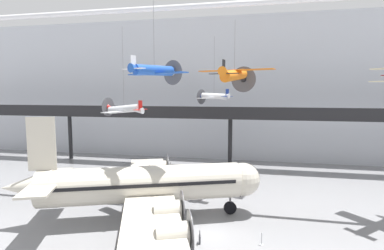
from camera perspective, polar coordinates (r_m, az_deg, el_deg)
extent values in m
plane|color=gray|center=(28.59, 2.89, -19.91)|extent=(260.00, 260.00, 0.00)
cube|color=silver|center=(57.21, 7.93, 6.75)|extent=(140.00, 3.00, 26.39)
cube|color=black|center=(49.69, 7.25, 1.74)|extent=(110.00, 3.20, 0.90)
cube|color=black|center=(48.09, 7.12, 2.79)|extent=(110.00, 0.12, 1.10)
cylinder|color=black|center=(61.42, -22.16, -2.15)|extent=(0.70, 0.70, 8.32)
cylinder|color=black|center=(51.20, 7.26, -3.32)|extent=(0.70, 0.70, 8.32)
cylinder|color=silver|center=(34.54, 5.23, 21.84)|extent=(120.00, 0.60, 0.60)
cylinder|color=beige|center=(30.30, -9.42, -11.05)|extent=(19.23, 10.25, 3.55)
sphere|color=beige|center=(31.94, 9.71, -10.14)|extent=(3.48, 3.48, 3.48)
cone|color=beige|center=(32.04, -28.84, -10.29)|extent=(5.48, 4.71, 3.27)
cube|color=black|center=(30.19, -9.43, -10.40)|extent=(18.01, 9.83, 0.32)
cube|color=beige|center=(38.14, -8.37, -8.66)|extent=(8.61, 13.10, 0.28)
cube|color=beige|center=(23.17, -7.64, -18.71)|extent=(8.61, 13.10, 0.28)
cylinder|color=beige|center=(35.56, -6.10, -9.65)|extent=(2.70, 2.40, 1.70)
cylinder|color=#4C4C51|center=(35.65, -4.09, -9.59)|extent=(1.22, 3.04, 3.24)
cylinder|color=beige|center=(39.60, -6.45, -8.00)|extent=(2.70, 2.40, 1.70)
cylinder|color=#4C4C51|center=(39.68, -4.65, -7.96)|extent=(1.22, 3.04, 3.24)
cylinder|color=beige|center=(25.69, -4.72, -15.97)|extent=(2.70, 2.40, 1.70)
cylinder|color=#4C4C51|center=(25.81, -1.89, -15.85)|extent=(1.22, 3.04, 3.24)
cylinder|color=beige|center=(21.89, -3.78, -20.08)|extent=(2.70, 2.40, 1.70)
cylinder|color=#4C4C51|center=(22.02, -0.39, -19.89)|extent=(1.22, 3.04, 3.24)
cube|color=beige|center=(30.75, -26.73, -3.22)|extent=(2.37, 1.07, 4.97)
cube|color=beige|center=(31.38, -25.78, -9.63)|extent=(5.62, 9.50, 0.20)
cylinder|color=#4C4C51|center=(32.30, 7.29, -14.37)|extent=(0.20, 0.20, 1.21)
cylinder|color=black|center=(32.51, 7.27, -15.38)|extent=(1.35, 0.82, 1.30)
cylinder|color=#4C4C51|center=(33.74, -8.95, -13.48)|extent=(0.20, 0.20, 1.21)
cylinder|color=black|center=(33.95, -8.93, -14.45)|extent=(1.35, 0.82, 1.30)
cylinder|color=#4C4C51|center=(28.46, -8.86, -17.32)|extent=(0.20, 0.20, 1.21)
cylinder|color=black|center=(28.70, -8.84, -18.43)|extent=(1.35, 0.82, 1.30)
cylinder|color=silver|center=(41.91, -12.82, 2.98)|extent=(5.03, 2.06, 1.46)
cone|color=red|center=(43.49, -15.50, 3.33)|extent=(0.98, 1.06, 0.91)
cylinder|color=#4C4C51|center=(43.60, -15.68, 3.36)|extent=(0.61, 2.56, 2.62)
cone|color=silver|center=(40.54, -10.14, 2.61)|extent=(1.53, 1.13, 0.97)
cube|color=silver|center=(42.11, -13.13, 2.57)|extent=(2.76, 7.42, 0.10)
cube|color=red|center=(40.33, -9.81, 3.78)|extent=(0.59, 0.19, 1.21)
cube|color=red|center=(40.36, -9.80, 2.92)|extent=(1.15, 2.68, 0.06)
cylinder|color=slate|center=(42.00, -13.01, 10.83)|extent=(0.04, 0.04, 10.49)
cylinder|color=#1E4CAD|center=(30.49, -7.20, 10.28)|extent=(3.11, 4.85, 1.15)
cone|color=white|center=(32.33, -3.91, 9.96)|extent=(1.18, 1.13, 0.91)
cylinder|color=#4C4C51|center=(32.46, -3.69, 9.93)|extent=(2.38, 1.21, 2.64)
cone|color=#1E4CAD|center=(28.87, -10.64, 10.59)|extent=(1.37, 1.58, 0.90)
cube|color=#1E4CAD|center=(30.68, -6.79, 9.69)|extent=(7.15, 4.37, 0.10)
cube|color=white|center=(28.73, -11.12, 11.69)|extent=(0.32, 0.56, 1.22)
cube|color=white|center=(28.67, -11.10, 10.48)|extent=(2.63, 1.71, 0.06)
cylinder|color=slate|center=(30.97, -7.30, 17.02)|extent=(0.04, 0.04, 6.27)
cylinder|color=silver|center=(48.67, 4.22, 5.48)|extent=(4.54, 3.00, 1.12)
cone|color=navy|center=(50.10, 1.96, 5.42)|extent=(1.07, 1.11, 0.86)
cylinder|color=#4C4C51|center=(50.21, 1.80, 5.41)|extent=(1.19, 2.21, 2.48)
cone|color=silver|center=(47.41, 6.44, 5.54)|extent=(1.49, 1.30, 0.85)
cube|color=silver|center=(48.84, 3.94, 5.15)|extent=(4.23, 6.67, 0.10)
cube|color=navy|center=(47.25, 6.73, 6.13)|extent=(0.52, 0.31, 1.14)
cube|color=navy|center=(47.26, 6.72, 5.44)|extent=(1.65, 2.45, 0.06)
cylinder|color=slate|center=(48.86, 4.26, 11.30)|extent=(0.04, 0.04, 8.94)
cylinder|color=orange|center=(38.53, 8.06, 9.38)|extent=(3.13, 6.68, 2.02)
cone|color=black|center=(41.71, 9.67, 8.61)|extent=(1.46, 1.37, 1.21)
cylinder|color=#4C4C51|center=(41.93, 9.77, 8.56)|extent=(3.36, 1.02, 3.48)
cone|color=orange|center=(35.61, 6.30, 10.21)|extent=(1.61, 2.09, 1.32)
cube|color=orange|center=(38.94, 8.28, 10.28)|extent=(9.82, 4.26, 0.10)
cube|color=black|center=(35.29, 6.07, 11.01)|extent=(0.28, 0.77, 1.61)
cube|color=black|center=(35.23, 6.05, 9.71)|extent=(3.57, 1.73, 0.06)
cylinder|color=slate|center=(38.92, 8.15, 14.87)|extent=(0.04, 0.04, 6.12)
cylinder|color=#B2B5BA|center=(27.32, 13.10, -21.33)|extent=(0.36, 0.36, 0.04)
cylinder|color=#B2B5BA|center=(27.10, 13.12, -20.40)|extent=(0.07, 0.07, 0.95)
sphere|color=#B2B5BA|center=(26.87, 13.15, -19.42)|extent=(0.10, 0.10, 0.10)
cube|color=#4C4C51|center=(26.79, 1.48, -20.96)|extent=(0.21, 0.42, 0.70)
cube|color=#232326|center=(26.55, 1.49, -19.94)|extent=(0.15, 0.77, 0.73)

